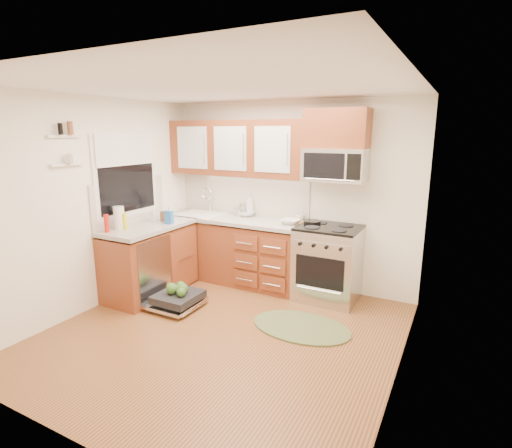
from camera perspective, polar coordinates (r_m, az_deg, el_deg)
The scene contains 38 objects.
floor at distance 4.40m, azimuth -4.85°, elevation -15.41°, with size 3.50×3.50×0.00m, color #5E2F1A.
ceiling at distance 3.90m, azimuth -5.59°, elevation 18.95°, with size 3.50×3.50×0.00m, color white.
wall_back at distance 5.49m, azimuth 4.79°, elevation 4.14°, with size 3.50×0.04×2.50m, color white.
wall_front at distance 2.73m, azimuth -25.71°, elevation -6.36°, with size 3.50×0.04×2.50m, color white.
wall_left at distance 5.12m, azimuth -21.90°, elevation 2.59°, with size 0.04×3.50×2.50m, color white.
wall_right at distance 3.37m, azimuth 20.66°, elevation -2.33°, with size 0.04×3.50×2.50m, color white.
base_cabinet_back at distance 5.74m, azimuth -3.24°, elevation -3.91°, with size 2.05×0.60×0.85m, color #622F16.
base_cabinet_left at distance 5.45m, azimuth -14.91°, elevation -5.25°, with size 0.60×1.25×0.85m, color #622F16.
countertop_back at distance 5.61m, azimuth -3.36°, elevation 0.71°, with size 2.07×0.64×0.05m, color #A09B92.
countertop_left at distance 5.32m, azimuth -15.12°, elevation -0.40°, with size 0.64×1.27×0.05m, color #A09B92.
backsplash_back at distance 5.80m, azimuth -1.89°, elevation 4.26°, with size 2.05×0.02×0.57m, color #BDB5A9.
backsplash_left at distance 5.46m, azimuth -17.60°, elevation 3.10°, with size 0.02×1.25×0.57m, color #BDB5A9.
upper_cabinets at distance 5.60m, azimuth -2.77°, elevation 10.77°, with size 2.05×0.35×0.75m, color #622F16, non-canonical shape.
cabinet_over_mw at distance 5.03m, azimuth 11.52°, elevation 13.24°, with size 0.76×0.35×0.47m, color #622F16.
range at distance 5.15m, azimuth 10.22°, elevation -5.50°, with size 0.76×0.64×0.95m, color silver, non-canonical shape.
microwave at distance 5.02m, azimuth 11.21°, elevation 8.28°, with size 0.76×0.38×0.40m, color silver, non-canonical shape.
sink at distance 5.90m, azimuth -7.82°, elevation 0.23°, with size 0.62×0.50×0.26m, color white, non-canonical shape.
dishwasher at distance 5.04m, azimuth -11.40°, elevation -10.55°, with size 0.70×0.60×0.20m, color silver, non-canonical shape.
window at distance 5.40m, azimuth -18.03°, elevation 6.61°, with size 0.03×1.05×1.05m, color white, non-canonical shape.
window_blind at distance 5.36m, azimuth -18.09°, elevation 10.11°, with size 0.02×0.96×0.40m, color white.
shelf_upper at distance 4.81m, azimuth -25.69°, elevation 11.25°, with size 0.04×0.40×0.03m, color white.
shelf_lower at distance 4.82m, azimuth -25.34°, elevation 7.70°, with size 0.04×0.40×0.03m, color white.
rug at distance 4.54m, azimuth 6.45°, elevation -14.41°, with size 1.10×0.72×0.02m, color #627442, non-canonical shape.
skillet at distance 5.14m, azimuth 8.03°, elevation 0.26°, with size 0.22×0.22×0.04m, color black.
stock_pot at distance 5.72m, azimuth -2.38°, elevation 1.76°, with size 0.18×0.18×0.11m, color silver.
cutting_board at distance 5.25m, azimuth 5.42°, elevation 0.21°, with size 0.30×0.19×0.02m, color tan.
canister at distance 5.74m, azimuth -1.94°, elevation 2.14°, with size 0.11×0.11×0.17m, color silver.
paper_towel_roll at distance 5.17m, azimuth -18.97°, elevation 0.85°, with size 0.13×0.13×0.28m, color white.
mustard_bottle at distance 5.15m, azimuth -18.29°, elevation 0.39°, with size 0.06×0.06×0.20m, color #D0CB17.
red_bottle at distance 5.06m, azimuth -20.57°, elevation 0.08°, with size 0.06×0.06×0.22m, color red.
wooden_box at distance 5.47m, azimuth -12.72°, elevation 1.09°, with size 0.13×0.10×0.13m, color brown.
blue_carton at distance 5.30m, azimuth -12.35°, elevation 0.94°, with size 0.11×0.06×0.17m, color #2661B1.
bowl_a at distance 5.20m, azimuth 4.89°, elevation 0.34°, with size 0.25×0.25×0.06m, color #999999.
bowl_b at distance 5.67m, azimuth -1.42°, elevation 1.51°, with size 0.24×0.24×0.08m, color #999999.
cup at distance 5.38m, azimuth 6.28°, elevation 0.90°, with size 0.12×0.12×0.09m, color #999999.
soap_bottle_a at distance 5.70m, azimuth -0.89°, elevation 2.86°, with size 0.12×0.13×0.32m, color #999999.
soap_bottle_b at distance 5.50m, azimuth -14.50°, elevation 1.32°, with size 0.08×0.08×0.18m, color #999999.
soap_bottle_c at distance 5.63m, azimuth -12.25°, elevation 1.62°, with size 0.13×0.13×0.17m, color #999999.
Camera 1 is at (2.12, -3.24, 2.09)m, focal length 28.00 mm.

